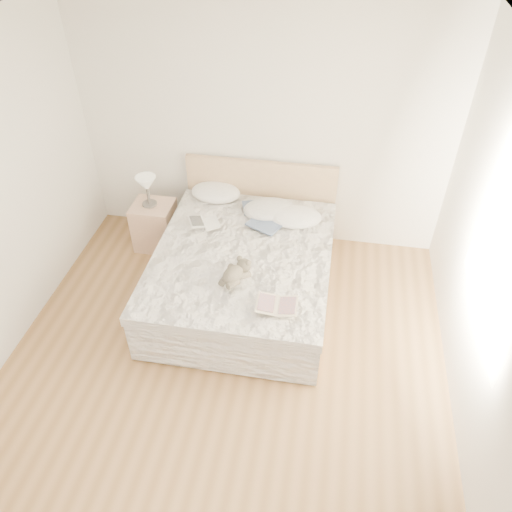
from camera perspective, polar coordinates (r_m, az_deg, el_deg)
name	(u,v)px	position (r m, az deg, el deg)	size (l,w,h in m)	color
floor	(220,382)	(4.58, -4.19, -14.22)	(4.00, 4.50, 0.00)	brown
ceiling	(196,82)	(2.86, -6.89, 19.09)	(4.00, 4.50, 0.00)	silver
wall_back	(262,129)	(5.42, 0.71, 14.29)	(4.00, 0.02, 2.70)	silver
wall_right	(505,304)	(3.69, 26.56, -4.95)	(0.02, 4.50, 2.70)	silver
window	(499,263)	(3.84, 26.01, -0.75)	(0.02, 1.30, 1.10)	white
bed	(245,269)	(5.13, -1.32, -1.49)	(1.72, 2.14, 1.00)	tan
nightstand	(155,225)	(5.87, -11.46, 3.45)	(0.45, 0.40, 0.56)	tan
table_lamp	(147,185)	(5.59, -12.40, 7.93)	(0.29, 0.29, 0.35)	#4C4742
pillow_left	(216,192)	(5.68, -4.61, 7.28)	(0.56, 0.39, 0.17)	white
pillow_middle	(270,210)	(5.38, 1.60, 5.32)	(0.58, 0.40, 0.17)	silver
pillow_right	(296,217)	(5.29, 4.61, 4.46)	(0.53, 0.37, 0.16)	white
blouse	(271,219)	(5.26, 1.77, 4.28)	(0.53, 0.56, 0.02)	#3E4E6E
photo_book	(204,223)	(5.23, -5.96, 3.78)	(0.32, 0.22, 0.02)	white
childrens_book	(277,305)	(4.31, 2.39, -5.66)	(0.37, 0.25, 0.02)	beige
teddy_bear	(233,280)	(4.51, -2.63, -2.70)	(0.22, 0.31, 0.16)	brown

